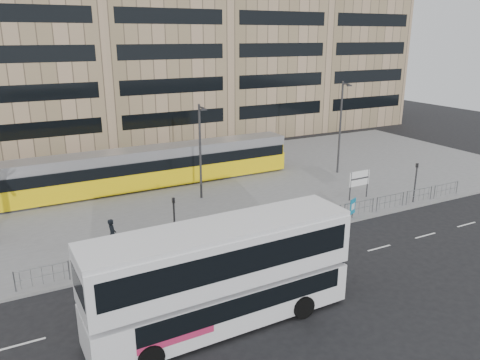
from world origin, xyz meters
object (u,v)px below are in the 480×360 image
double_decker_bus (222,272)px  pedestrian (112,234)px  tram (133,169)px  lamp_post_west (200,148)px  ad_panel (353,207)px  lamp_post_east (341,124)px  station_sign (359,180)px  traffic_light_east (416,178)px  traffic_light_west (174,215)px

double_decker_bus → pedestrian: size_ratio=6.11×
tram → lamp_post_west: 6.75m
tram → lamp_post_west: bearing=-50.7°
double_decker_bus → ad_panel: size_ratio=8.57×
lamp_post_west → lamp_post_east: size_ratio=0.88×
station_sign → traffic_light_east: (3.25, -2.59, 0.40)m
lamp_post_west → station_sign: bearing=-28.5°
ad_panel → lamp_post_east: size_ratio=0.17×
station_sign → ad_panel: size_ratio=1.62×
ad_panel → lamp_post_west: size_ratio=0.19×
ad_panel → traffic_light_west: size_ratio=0.45×
traffic_light_east → lamp_post_east: 9.47m
pedestrian → lamp_post_west: 10.83m
ad_panel → pedestrian: pedestrian is taller
double_decker_bus → pedestrian: (-2.61, 9.65, -1.45)m
double_decker_bus → ad_panel: double_decker_bus is taller
traffic_light_west → lamp_post_west: size_ratio=0.42×
double_decker_bus → lamp_post_west: lamp_post_west is taller
lamp_post_west → double_decker_bus: bearing=-110.1°
station_sign → lamp_post_east: 7.89m
traffic_light_west → ad_panel: bearing=-7.1°
tram → lamp_post_east: 18.87m
tram → traffic_light_west: size_ratio=9.13×
traffic_light_east → lamp_post_east: bearing=93.7°
double_decker_bus → traffic_light_east: bearing=18.9°
double_decker_bus → station_sign: (16.62, 9.89, -0.86)m
double_decker_bus → ad_panel: (13.54, 6.99, -1.61)m
lamp_post_west → ad_panel: bearing=-48.5°
double_decker_bus → pedestrian: 10.10m
double_decker_bus → pedestrian: double_decker_bus is taller
lamp_post_west → lamp_post_east: bearing=2.6°
double_decker_bus → lamp_post_west: bearing=68.6°
station_sign → traffic_light_west: (-15.75, -1.45, 0.40)m
double_decker_bus → traffic_light_east: (19.87, 7.30, -0.45)m
tram → lamp_post_east: (18.16, -4.20, 2.92)m
pedestrian → traffic_light_east: 22.62m
tram → traffic_light_west: tram is taller
ad_panel → lamp_post_west: 12.16m
station_sign → lamp_post_east: (3.27, 6.51, 3.02)m
lamp_post_east → traffic_light_west: bearing=-157.3°
tram → station_sign: bearing=-36.4°
double_decker_bus → tram: 20.69m
traffic_light_west → lamp_post_east: lamp_post_east is taller
station_sign → ad_panel: 4.30m
station_sign → lamp_post_west: lamp_post_west is taller
traffic_light_west → lamp_post_east: 20.78m
ad_panel → traffic_light_west: bearing=149.9°
ad_panel → lamp_post_west: lamp_post_west is taller
pedestrian → lamp_post_west: bearing=-50.7°
tram → lamp_post_west: size_ratio=3.82×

